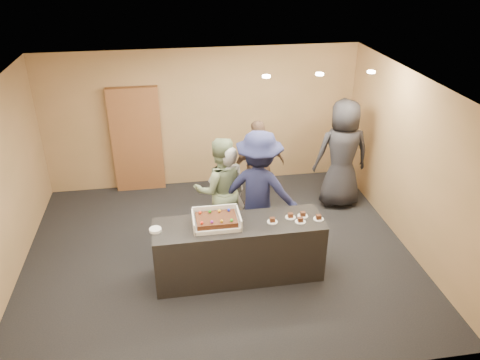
{
  "coord_description": "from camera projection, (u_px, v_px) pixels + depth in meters",
  "views": [
    {
      "loc": [
        -0.64,
        -6.02,
        4.45
      ],
      "look_at": [
        0.33,
        0.0,
        1.28
      ],
      "focal_mm": 35.0,
      "sensor_mm": 36.0,
      "label": 1
    }
  ],
  "objects": [
    {
      "name": "ceiling_spotlights",
      "position": [
        320.0,
        74.0,
        6.85
      ],
      "size": [
        1.72,
        0.12,
        0.03
      ],
      "color": "#FFEAC6",
      "rests_on": "ceiling"
    },
    {
      "name": "person_dark_suit",
      "position": [
        342.0,
        154.0,
        8.36
      ],
      "size": [
        1.0,
        0.67,
        2.01
      ],
      "primitive_type": "imported",
      "rotation": [
        0.0,
        0.0,
        3.11
      ],
      "color": "#242328",
      "rests_on": "floor"
    },
    {
      "name": "person_navy_man",
      "position": [
        259.0,
        191.0,
        7.21
      ],
      "size": [
        1.45,
        1.18,
        1.95
      ],
      "primitive_type": "imported",
      "rotation": [
        0.0,
        0.0,
        2.72
      ],
      "color": "#191D3F",
      "rests_on": "floor"
    },
    {
      "name": "person_server_grey",
      "position": [
        227.0,
        193.0,
        7.45
      ],
      "size": [
        0.66,
        0.5,
        1.65
      ],
      "primitive_type": "imported",
      "rotation": [
        0.0,
        0.0,
        3.32
      ],
      "color": "gray",
      "rests_on": "floor"
    },
    {
      "name": "person_brown_extra",
      "position": [
        259.0,
        166.0,
        8.26
      ],
      "size": [
        1.07,
        0.64,
        1.71
      ],
      "primitive_type": "imported",
      "rotation": [
        0.0,
        0.0,
        3.38
      ],
      "color": "brown",
      "rests_on": "floor"
    },
    {
      "name": "person_sage_man",
      "position": [
        220.0,
        189.0,
        7.45
      ],
      "size": [
        0.9,
        0.72,
        1.76
      ],
      "primitive_type": "imported",
      "rotation": [
        0.0,
        0.0,
        3.21
      ],
      "color": "gray",
      "rests_on": "floor"
    },
    {
      "name": "plate_stack",
      "position": [
        155.0,
        230.0,
        6.35
      ],
      "size": [
        0.16,
        0.16,
        0.04
      ],
      "primitive_type": "cylinder",
      "color": "white",
      "rests_on": "serving_counter"
    },
    {
      "name": "slice_e",
      "position": [
        319.0,
        218.0,
        6.62
      ],
      "size": [
        0.15,
        0.15,
        0.07
      ],
      "color": "white",
      "rests_on": "serving_counter"
    },
    {
      "name": "room",
      "position": [
        217.0,
        177.0,
        6.8
      ],
      "size": [
        6.04,
        6.0,
        2.7
      ],
      "color": "black",
      "rests_on": "ground"
    },
    {
      "name": "slice_c",
      "position": [
        300.0,
        220.0,
        6.56
      ],
      "size": [
        0.15,
        0.15,
        0.07
      ],
      "color": "white",
      "rests_on": "serving_counter"
    },
    {
      "name": "serving_counter",
      "position": [
        239.0,
        250.0,
        6.74
      ],
      "size": [
        2.4,
        0.71,
        0.9
      ],
      "primitive_type": "cube",
      "rotation": [
        0.0,
        0.0,
        0.01
      ],
      "color": "black",
      "rests_on": "floor"
    },
    {
      "name": "cake_box",
      "position": [
        216.0,
        222.0,
        6.48
      ],
      "size": [
        0.65,
        0.45,
        0.19
      ],
      "color": "white",
      "rests_on": "serving_counter"
    },
    {
      "name": "slice_d",
      "position": [
        303.0,
        215.0,
        6.69
      ],
      "size": [
        0.15,
        0.15,
        0.07
      ],
      "color": "white",
      "rests_on": "serving_counter"
    },
    {
      "name": "sheet_cake",
      "position": [
        216.0,
        219.0,
        6.44
      ],
      "size": [
        0.56,
        0.38,
        0.11
      ],
      "color": "#38180C",
      "rests_on": "cake_box"
    },
    {
      "name": "storage_cabinet",
      "position": [
        137.0,
        140.0,
        8.88
      ],
      "size": [
        0.93,
        0.15,
        2.06
      ],
      "primitive_type": "cube",
      "color": "brown",
      "rests_on": "floor"
    },
    {
      "name": "slice_a",
      "position": [
        272.0,
        221.0,
        6.55
      ],
      "size": [
        0.15,
        0.15,
        0.07
      ],
      "color": "white",
      "rests_on": "serving_counter"
    },
    {
      "name": "slice_b",
      "position": [
        290.0,
        216.0,
        6.66
      ],
      "size": [
        0.15,
        0.15,
        0.07
      ],
      "color": "white",
      "rests_on": "serving_counter"
    }
  ]
}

